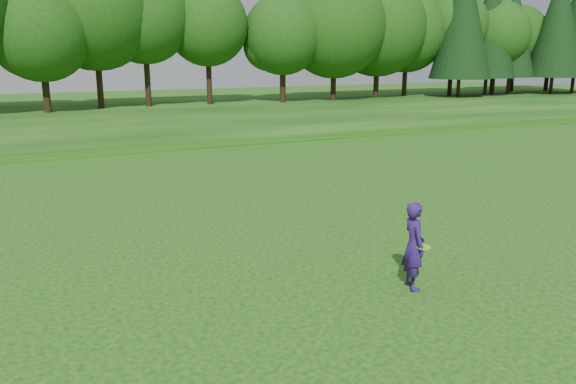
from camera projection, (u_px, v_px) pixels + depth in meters
name	position (u px, v px, depth m)	size (l,w,h in m)	color
ground	(255.00, 347.00, 9.47)	(140.00, 140.00, 0.00)	#10430C
berm	(72.00, 120.00, 39.23)	(130.00, 30.00, 0.60)	#10430C
walking_path	(99.00, 156.00, 27.02)	(130.00, 1.60, 0.04)	gray
treeline	(58.00, 7.00, 40.87)	(104.00, 7.00, 15.00)	#18420F
woman	(414.00, 246.00, 11.63)	(0.61, 0.78, 1.87)	navy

